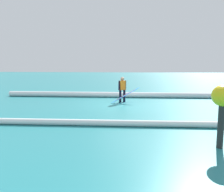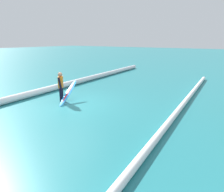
# 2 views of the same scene
# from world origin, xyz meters

# --- Properties ---
(ground_plane) EXTENTS (134.57, 134.57, 0.00)m
(ground_plane) POSITION_xyz_m (0.00, 0.00, 0.00)
(ground_plane) COLOR teal
(surfer) EXTENTS (0.43, 0.44, 1.48)m
(surfer) POSITION_xyz_m (0.03, -0.76, 0.83)
(surfer) COLOR black
(surfer) RESTS_ON ground_plane
(surfboard) EXTENTS (1.74, 0.79, 0.94)m
(surfboard) POSITION_xyz_m (-0.18, -0.49, 0.46)
(surfboard) COLOR #268CE5
(surfboard) RESTS_ON ground_plane
(channel_buoy) EXTENTS (0.55, 0.55, 1.64)m
(channel_buoy) POSITION_xyz_m (-3.11, 6.41, 1.24)
(channel_buoy) COLOR #262626
(channel_buoy) RESTS_ON ground_plane
(wave_crest_foreground) EXTENTS (20.87, 1.34, 0.36)m
(wave_crest_foreground) POSITION_xyz_m (-2.29, -2.91, 0.18)
(wave_crest_foreground) COLOR white
(wave_crest_foreground) RESTS_ON ground_plane
(wave_crest_midground) EXTENTS (18.16, 1.34, 0.22)m
(wave_crest_midground) POSITION_xyz_m (-1.03, 4.59, 0.11)
(wave_crest_midground) COLOR white
(wave_crest_midground) RESTS_ON ground_plane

